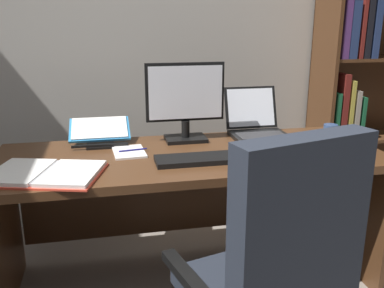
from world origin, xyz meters
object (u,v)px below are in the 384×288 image
object	(u,v)px
bookshelf	(366,65)
pen	(133,150)
reading_stand_with_book	(100,131)
desk	(188,183)
computer_mouse	(262,153)
notepad	(129,152)
laptop	(257,126)
monitor	(185,103)
open_binder	(45,173)
keyboard	(201,159)
coffee_mug	(330,132)

from	to	relation	value
bookshelf	pen	bearing A→B (deg)	-160.27
reading_stand_with_book	desk	bearing A→B (deg)	-25.97
computer_mouse	notepad	bearing A→B (deg)	161.96
laptop	notepad	bearing A→B (deg)	-166.08
bookshelf	monitor	world-z (taller)	bookshelf
monitor	notepad	size ratio (longest dim) A/B	2.01
bookshelf	notepad	bearing A→B (deg)	-160.49
bookshelf	reading_stand_with_book	bearing A→B (deg)	-168.65
notepad	open_binder	bearing A→B (deg)	-145.50
laptop	keyboard	bearing A→B (deg)	-137.34
desk	notepad	world-z (taller)	notepad
desk	pen	distance (m)	0.35
reading_stand_with_book	computer_mouse	bearing A→B (deg)	-29.41
reading_stand_with_book	monitor	bearing A→B (deg)	-7.05
keyboard	open_binder	bearing A→B (deg)	-175.81
reading_stand_with_book	open_binder	world-z (taller)	reading_stand_with_book
monitor	bookshelf	bearing A→B (deg)	17.32
laptop	pen	distance (m)	0.74
laptop	pen	size ratio (longest dim) A/B	2.48
notepad	coffee_mug	distance (m)	1.09
keyboard	notepad	bearing A→B (deg)	147.62
open_binder	monitor	bearing A→B (deg)	47.69
desk	pen	size ratio (longest dim) A/B	13.54
desk	monitor	distance (m)	0.43
desk	computer_mouse	distance (m)	0.43
notepad	reading_stand_with_book	bearing A→B (deg)	121.68
desk	reading_stand_with_book	bearing A→B (deg)	154.03
keyboard	pen	world-z (taller)	keyboard
bookshelf	laptop	bearing A→B (deg)	-156.29
laptop	keyboard	size ratio (longest dim) A/B	0.83
computer_mouse	pen	xyz separation A→B (m)	(-0.60, 0.20, -0.01)
computer_mouse	coffee_mug	xyz separation A→B (m)	(0.48, 0.22, 0.02)
open_binder	keyboard	bearing A→B (deg)	20.28
desk	computer_mouse	world-z (taller)	computer_mouse
notepad	laptop	bearing A→B (deg)	13.92
reading_stand_with_book	pen	world-z (taller)	reading_stand_with_book
laptop	coffee_mug	xyz separation A→B (m)	(0.36, -0.17, -0.01)
pen	coffee_mug	distance (m)	1.07
open_binder	pen	xyz separation A→B (m)	(0.39, 0.25, 0.00)
desk	keyboard	size ratio (longest dim) A/B	4.51
monitor	keyboard	bearing A→B (deg)	-90.00
desk	reading_stand_with_book	size ratio (longest dim) A/B	5.98
keyboard	laptop	bearing A→B (deg)	42.66
desk	open_binder	bearing A→B (deg)	-158.47
monitor	notepad	xyz separation A→B (m)	(-0.32, -0.17, -0.20)
notepad	pen	xyz separation A→B (m)	(0.02, 0.00, 0.01)
notepad	pen	world-z (taller)	pen
keyboard	reading_stand_with_book	bearing A→B (deg)	136.93
reading_stand_with_book	notepad	size ratio (longest dim) A/B	1.51
desk	computer_mouse	size ratio (longest dim) A/B	18.23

